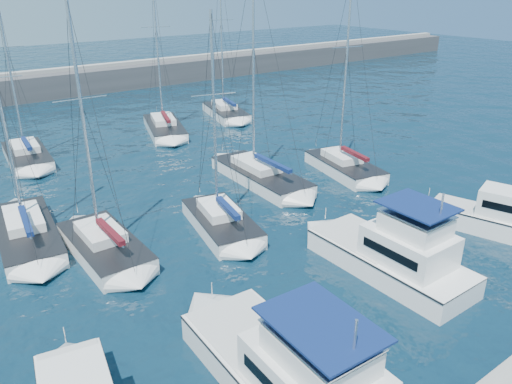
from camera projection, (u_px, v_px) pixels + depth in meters
ground at (325, 264)px, 26.70m from camera, size 220.00×220.00×0.00m
breakwater at (47, 88)px, 64.73m from camera, size 160.00×6.00×4.45m
motor_yacht_port_inner at (298, 382)px, 17.38m from camera, size 3.98×10.35×4.69m
motor_yacht_stbd_inner at (396, 256)px, 25.32m from camera, size 3.51×8.68×4.69m
motor_yacht_stbd_outer at (496, 218)px, 29.78m from camera, size 4.34×7.32×3.20m
sailboat_mid_a at (27, 233)px, 28.90m from camera, size 4.01×8.85×14.91m
sailboat_mid_b at (105, 246)px, 27.46m from camera, size 3.08×7.23×13.69m
sailboat_mid_c at (221, 222)px, 30.20m from camera, size 4.27×7.19×12.99m
sailboat_mid_d at (260, 175)px, 37.42m from camera, size 3.56×9.49×16.07m
sailboat_mid_e at (344, 166)px, 39.19m from camera, size 4.47×7.73×15.27m
sailboat_back_a at (27, 156)px, 41.52m from camera, size 3.73×7.89×14.76m
sailboat_back_b at (164, 127)px, 49.45m from camera, size 5.63×9.08×16.03m
sailboat_back_c at (226, 112)px, 55.20m from camera, size 4.90×8.39×16.32m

